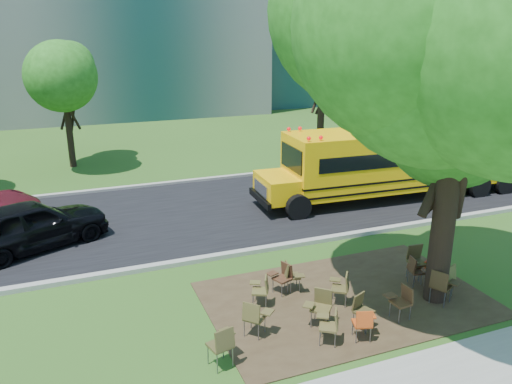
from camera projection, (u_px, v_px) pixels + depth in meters
name	position (u px, v px, depth m)	size (l,w,h in m)	color
ground	(302.00, 297.00, 12.84)	(160.00, 160.00, 0.00)	#2C5019
dirt_patch	(346.00, 299.00, 12.73)	(7.00, 4.50, 0.03)	#382819
asphalt_road	(221.00, 210.00, 19.04)	(80.00, 8.00, 0.04)	black
kerb_near	(259.00, 250.00, 15.48)	(80.00, 0.25, 0.14)	gray
kerb_far	(194.00, 181.00, 22.66)	(80.00, 0.25, 0.14)	gray
bg_tree_2	(64.00, 82.00, 24.02)	(4.80, 4.80, 6.62)	black
bg_tree_3	(323.00, 61.00, 26.48)	(5.60, 5.60, 7.84)	black
bg_tree_4	(454.00, 72.00, 28.56)	(5.00, 5.00, 6.85)	black
main_tree	(459.00, 95.00, 11.17)	(7.20, 7.20, 8.77)	black
school_bus	(406.00, 158.00, 20.30)	(11.62, 3.10, 2.82)	#FFBA08
chair_0	(223.00, 342.00, 10.01)	(0.64, 0.67, 0.94)	#47401F
chair_1	(255.00, 315.00, 11.00)	(0.77, 0.61, 0.89)	#504622
chair_2	(331.00, 323.00, 10.78)	(0.55, 0.70, 0.83)	brown
chair_3	(320.00, 304.00, 11.46)	(0.77, 0.61, 0.90)	brown
chair_4	(364.00, 321.00, 10.87)	(0.62, 0.49, 0.80)	#BE4314
chair_5	(362.00, 308.00, 11.36)	(0.57, 0.65, 0.83)	#443A1D
chair_6	(402.00, 299.00, 11.75)	(0.53, 0.55, 0.84)	#4D311B
chair_7	(442.00, 284.00, 12.31)	(0.76, 0.64, 0.94)	#3F2D16
chair_8	(262.00, 288.00, 12.27)	(0.53, 0.68, 0.82)	brown
chair_9	(283.00, 275.00, 12.90)	(0.64, 0.57, 0.84)	#442818
chair_10	(291.00, 274.00, 12.99)	(0.48, 0.61, 0.82)	#4B4220
chair_11	(342.00, 285.00, 12.35)	(0.57, 0.73, 0.85)	#4D4521
chair_12	(416.00, 269.00, 13.26)	(0.48, 0.61, 0.83)	#452A18
chair_13	(434.00, 268.00, 13.25)	(0.59, 0.67, 0.86)	red
chair_14	(446.00, 277.00, 12.68)	(0.64, 0.72, 0.93)	brown
chair_15	(416.00, 259.00, 13.63)	(0.67, 0.57, 0.97)	#433A1D
black_car	(31.00, 225.00, 15.49)	(1.87, 4.65, 1.59)	black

